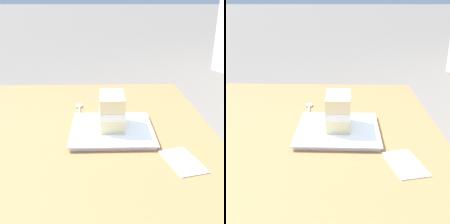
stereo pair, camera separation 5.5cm
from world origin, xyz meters
TOP-DOWN VIEW (x-y plane):
  - patio_table at (0.00, 0.00)m, footprint 1.34×1.03m
  - dessert_plate at (-0.11, 0.18)m, footprint 0.26×0.26m
  - cake_slice at (-0.12, 0.18)m, footprint 0.13×0.08m
  - dessert_fork at (-0.29, 0.06)m, footprint 0.17×0.03m
  - paper_napkin at (0.08, 0.36)m, footprint 0.15×0.11m

SIDE VIEW (x-z plane):
  - patio_table at x=0.00m, z-range 0.28..1.03m
  - paper_napkin at x=0.08m, z-range 0.75..0.75m
  - dessert_fork at x=-0.29m, z-range 0.75..0.75m
  - dessert_plate at x=-0.11m, z-range 0.75..0.76m
  - cake_slice at x=-0.12m, z-range 0.76..0.87m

